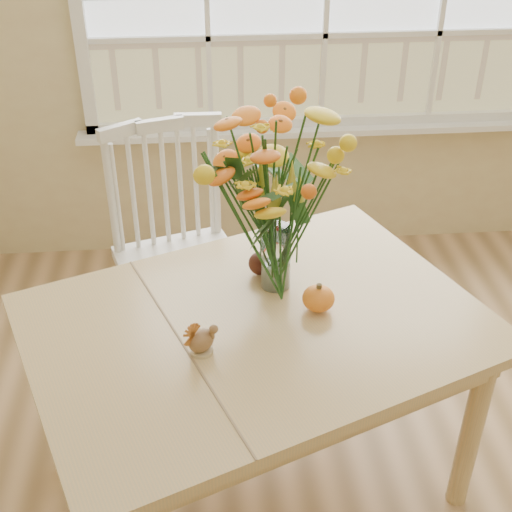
{
  "coord_description": "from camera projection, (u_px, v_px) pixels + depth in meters",
  "views": [
    {
      "loc": [
        -0.61,
        -1.01,
        2.02
      ],
      "look_at": [
        -0.46,
        0.65,
        0.94
      ],
      "focal_mm": 48.0,
      "sensor_mm": 36.0,
      "label": 1
    }
  ],
  "objects": [
    {
      "name": "pumpkin",
      "position": [
        318.0,
        299.0,
        2.11
      ],
      "size": [
        0.1,
        0.1,
        0.08
      ],
      "primitive_type": "ellipsoid",
      "color": "orange",
      "rests_on": "dining_table"
    },
    {
      "name": "dark_gourd",
      "position": [
        261.0,
        264.0,
        2.27
      ],
      "size": [
        0.13,
        0.1,
        0.08
      ],
      "color": "#38160F",
      "rests_on": "dining_table"
    },
    {
      "name": "flower_vase",
      "position": [
        277.0,
        198.0,
        2.07
      ],
      "size": [
        0.45,
        0.45,
        0.54
      ],
      "color": "white",
      "rests_on": "dining_table"
    },
    {
      "name": "windsor_chair",
      "position": [
        175.0,
        240.0,
        2.76
      ],
      "size": [
        0.59,
        0.57,
        1.03
      ],
      "rotation": [
        0.0,
        0.0,
        0.29
      ],
      "color": "white",
      "rests_on": "floor"
    },
    {
      "name": "turkey_figurine",
      "position": [
        201.0,
        341.0,
        1.94
      ],
      "size": [
        0.1,
        0.1,
        0.1
      ],
      "rotation": [
        0.0,
        0.0,
        0.73
      ],
      "color": "#CCB78C",
      "rests_on": "dining_table"
    },
    {
      "name": "dining_table",
      "position": [
        257.0,
        343.0,
        2.14
      ],
      "size": [
        1.61,
        1.4,
        0.72
      ],
      "rotation": [
        0.0,
        0.0,
        0.38
      ],
      "color": "tan",
      "rests_on": "floor"
    }
  ]
}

